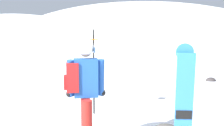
% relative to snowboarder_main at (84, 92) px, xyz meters
% --- Properties ---
extents(ridge_peak_main, '(34.45, 31.01, 10.79)m').
position_rel_snowboarder_main_xyz_m(ridge_peak_main, '(2.60, 32.75, -0.92)').
color(ridge_peak_main, white).
rests_on(ridge_peak_main, ground).
extents(ridge_peak_far, '(26.89, 24.20, 9.40)m').
position_rel_snowboarder_main_xyz_m(ridge_peak_far, '(-19.21, 44.58, -0.92)').
color(ridge_peak_far, white).
rests_on(ridge_peak_far, ground).
extents(snowboarder_main, '(0.64, 1.81, 1.71)m').
position_rel_snowboarder_main_xyz_m(snowboarder_main, '(0.00, 0.00, 0.00)').
color(snowboarder_main, yellow).
rests_on(snowboarder_main, ground).
extents(spare_snowboard, '(0.28, 0.17, 1.66)m').
position_rel_snowboarder_main_xyz_m(spare_snowboard, '(1.55, 0.16, -0.08)').
color(spare_snowboard, blue).
rests_on(spare_snowboard, ground).
extents(piste_marker_near, '(0.20, 0.20, 1.91)m').
position_rel_snowboarder_main_xyz_m(piste_marker_near, '(-0.07, 1.85, 0.17)').
color(piste_marker_near, black).
rests_on(piste_marker_near, ground).
extents(rock_mid, '(0.37, 0.31, 0.26)m').
position_rel_snowboarder_main_xyz_m(rock_mid, '(3.75, 6.00, -0.92)').
color(rock_mid, '#383333').
rests_on(rock_mid, ground).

